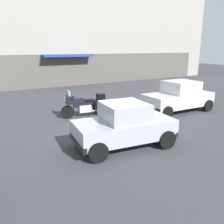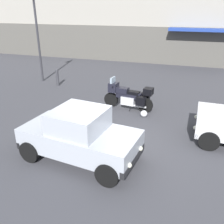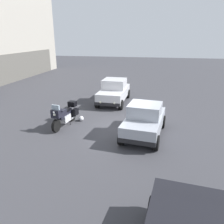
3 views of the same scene
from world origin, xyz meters
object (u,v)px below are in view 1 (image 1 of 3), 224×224
(car_compact_side, at_px, (124,125))
(helmet, at_px, (105,114))
(motorcycle, at_px, (84,104))
(car_hatchback_near, at_px, (179,97))

(car_compact_side, bearing_deg, helmet, 78.13)
(helmet, distance_m, car_compact_side, 3.79)
(motorcycle, xyz_separation_m, helmet, (0.81, -0.60, -0.48))
(helmet, height_order, car_hatchback_near, car_hatchback_near)
(motorcycle, relative_size, helmet, 8.07)
(helmet, relative_size, car_compact_side, 0.08)
(car_hatchback_near, xyz_separation_m, car_compact_side, (-5.13, -2.45, -0.04))
(car_hatchback_near, bearing_deg, helmet, -14.09)
(motorcycle, height_order, car_compact_side, car_compact_side)
(car_hatchback_near, height_order, car_compact_side, car_hatchback_near)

